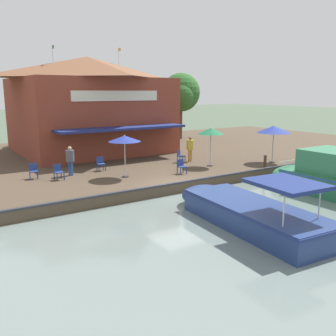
# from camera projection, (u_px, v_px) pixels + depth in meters

# --- Properties ---
(ground_plane) EXTENTS (220.00, 220.00, 0.00)m
(ground_plane) POSITION_uv_depth(u_px,v_px,m) (177.00, 196.00, 19.62)
(ground_plane) COLOR #4C5B47
(quay_deck) EXTENTS (22.00, 56.00, 0.60)m
(quay_deck) POSITION_uv_depth(u_px,v_px,m) (94.00, 159.00, 28.52)
(quay_deck) COLOR #4C3D2D
(quay_deck) RESTS_ON ground
(quay_edge_fender) EXTENTS (0.20, 50.40, 0.10)m
(quay_edge_fender) POSITION_uv_depth(u_px,v_px,m) (175.00, 183.00, 19.58)
(quay_edge_fender) COLOR #2D2D33
(quay_edge_fender) RESTS_ON quay_deck
(waterfront_restaurant) EXTENTS (11.94, 11.45, 8.29)m
(waterfront_restaurant) POSITION_uv_depth(u_px,v_px,m) (89.00, 104.00, 30.06)
(waterfront_restaurant) COLOR brown
(waterfront_restaurant) RESTS_ON quay_deck
(patio_umbrella_mid_patio_left) EXTENTS (1.71, 1.71, 2.52)m
(patio_umbrella_mid_patio_left) POSITION_uv_depth(u_px,v_px,m) (211.00, 131.00, 23.96)
(patio_umbrella_mid_patio_left) COLOR #B7B7B7
(patio_umbrella_mid_patio_left) RESTS_ON quay_deck
(patio_umbrella_back_row) EXTENTS (1.81, 1.81, 2.40)m
(patio_umbrella_back_row) POSITION_uv_depth(u_px,v_px,m) (125.00, 139.00, 20.80)
(patio_umbrella_back_row) COLOR #B7B7B7
(patio_umbrella_back_row) RESTS_ON quay_deck
(patio_umbrella_mid_patio_right) EXTENTS (2.27, 2.27, 2.55)m
(patio_umbrella_mid_patio_right) POSITION_uv_depth(u_px,v_px,m) (274.00, 129.00, 25.19)
(patio_umbrella_mid_patio_right) COLOR #B7B7B7
(patio_umbrella_mid_patio_right) RESTS_ON quay_deck
(cafe_chair_far_corner_seat) EXTENTS (0.51, 0.51, 0.85)m
(cafe_chair_far_corner_seat) POSITION_uv_depth(u_px,v_px,m) (33.00, 170.00, 20.75)
(cafe_chair_far_corner_seat) COLOR navy
(cafe_chair_far_corner_seat) RESTS_ON quay_deck
(cafe_chair_under_first_umbrella) EXTENTS (0.48, 0.48, 0.85)m
(cafe_chair_under_first_umbrella) POSITION_uv_depth(u_px,v_px,m) (58.00, 171.00, 20.51)
(cafe_chair_under_first_umbrella) COLOR navy
(cafe_chair_under_first_umbrella) RESTS_ON quay_deck
(cafe_chair_facing_river) EXTENTS (0.48, 0.48, 0.85)m
(cafe_chair_facing_river) POSITION_uv_depth(u_px,v_px,m) (181.00, 166.00, 22.06)
(cafe_chair_facing_river) COLOR navy
(cafe_chair_facing_river) RESTS_ON quay_deck
(cafe_chair_mid_patio) EXTENTS (0.48, 0.48, 0.85)m
(cafe_chair_mid_patio) POSITION_uv_depth(u_px,v_px,m) (101.00, 163.00, 22.90)
(cafe_chair_mid_patio) COLOR navy
(cafe_chair_mid_patio) RESTS_ON quay_deck
(cafe_chair_beside_entrance) EXTENTS (0.60, 0.60, 0.85)m
(cafe_chair_beside_entrance) POSITION_uv_depth(u_px,v_px,m) (180.00, 156.00, 25.55)
(cafe_chair_beside_entrance) COLOR navy
(cafe_chair_beside_entrance) RESTS_ON quay_deck
(person_at_quay_edge) EXTENTS (0.49, 0.49, 1.73)m
(person_at_quay_edge) POSITION_uv_depth(u_px,v_px,m) (190.00, 146.00, 25.77)
(person_at_quay_edge) COLOR orange
(person_at_quay_edge) RESTS_ON quay_deck
(person_near_entrance) EXTENTS (0.48, 0.48, 1.69)m
(person_near_entrance) POSITION_uv_depth(u_px,v_px,m) (70.00, 157.00, 21.45)
(person_near_entrance) COLOR #2D5193
(person_near_entrance) RESTS_ON quay_deck
(motorboat_distant_upstream) EXTENTS (8.05, 3.07, 2.19)m
(motorboat_distant_upstream) POSITION_uv_depth(u_px,v_px,m) (243.00, 209.00, 15.29)
(motorboat_distant_upstream) COLOR navy
(motorboat_distant_upstream) RESTS_ON river_water
(mooring_post) EXTENTS (0.22, 0.22, 0.84)m
(mooring_post) POSITION_uv_depth(u_px,v_px,m) (265.00, 162.00, 23.56)
(mooring_post) COLOR #473323
(mooring_post) RESTS_ON quay_deck
(tree_downstream_bank) EXTENTS (4.81, 4.58, 7.30)m
(tree_downstream_bank) POSITION_uv_depth(u_px,v_px,m) (66.00, 90.00, 34.30)
(tree_downstream_bank) COLOR brown
(tree_downstream_bank) RESTS_ON quay_deck
(tree_behind_restaurant) EXTENTS (4.05, 3.85, 6.62)m
(tree_behind_restaurant) POSITION_uv_depth(u_px,v_px,m) (181.00, 93.00, 37.50)
(tree_behind_restaurant) COLOR brown
(tree_behind_restaurant) RESTS_ON quay_deck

